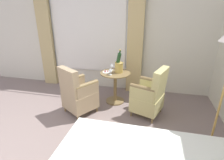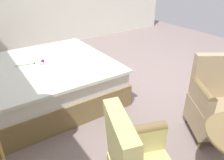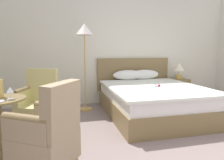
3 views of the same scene
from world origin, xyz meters
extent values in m
cube|color=silver|center=(-2.92, 0.00, 1.37)|extent=(0.12, 5.99, 2.73)
cube|color=white|center=(-2.84, 0.00, 1.43)|extent=(0.02, 1.94, 1.95)
cube|color=white|center=(-2.81, 0.00, 1.43)|extent=(0.02, 1.84, 1.92)
cube|color=#CFB67B|center=(-2.76, 1.15, 1.30)|extent=(0.10, 0.36, 2.60)
cube|color=tan|center=(-2.76, -1.15, 1.30)|extent=(0.10, 0.36, 2.60)
cylinder|color=tan|center=(-0.87, 2.44, 0.01)|extent=(0.28, 0.28, 0.03)
cylinder|color=tan|center=(-0.87, 2.44, 0.81)|extent=(0.03, 0.03, 1.56)
cylinder|color=olive|center=(-2.10, 0.83, 0.01)|extent=(0.41, 0.41, 0.03)
cylinder|color=olive|center=(-2.10, 0.83, 0.33)|extent=(0.07, 0.07, 0.67)
cylinder|color=olive|center=(-2.10, 0.83, 0.68)|extent=(0.64, 0.64, 0.02)
cylinder|color=tan|center=(-2.13, 0.90, 0.79)|extent=(0.17, 0.17, 0.21)
torus|color=tan|center=(-2.13, 0.90, 0.90)|extent=(0.19, 0.19, 0.02)
cylinder|color=white|center=(-2.13, 0.90, 0.88)|extent=(0.15, 0.15, 0.03)
cylinder|color=#1E4723|center=(-2.15, 0.88, 0.95)|extent=(0.13, 0.13, 0.32)
cylinder|color=#193D1E|center=(-2.12, 0.92, 1.13)|extent=(0.04, 0.05, 0.08)
sphere|color=gold|center=(-2.12, 0.92, 1.17)|extent=(0.04, 0.04, 0.04)
cylinder|color=white|center=(-2.25, 0.71, 0.69)|extent=(0.07, 0.07, 0.01)
cylinder|color=white|center=(-2.25, 0.71, 0.73)|extent=(0.01, 0.01, 0.08)
cone|color=white|center=(-2.25, 0.71, 0.81)|extent=(0.08, 0.08, 0.07)
cylinder|color=white|center=(-1.93, 0.76, 0.69)|extent=(0.07, 0.07, 0.01)
cylinder|color=white|center=(-1.93, 0.76, 0.73)|extent=(0.01, 0.01, 0.08)
cone|color=white|center=(-1.93, 0.76, 0.80)|extent=(0.08, 0.08, 0.07)
cylinder|color=white|center=(-2.07, 0.66, 0.69)|extent=(0.19, 0.19, 0.01)
sphere|color=maroon|center=(-2.05, 0.62, 0.71)|extent=(0.03, 0.03, 0.03)
sphere|color=maroon|center=(-2.08, 0.61, 0.71)|extent=(0.03, 0.03, 0.03)
sphere|color=maroon|center=(-2.08, 0.66, 0.71)|extent=(0.02, 0.02, 0.02)
cylinder|color=olive|center=(-2.03, 1.42, 0.06)|extent=(0.04, 0.04, 0.11)
cylinder|color=olive|center=(-1.59, 1.26, 0.06)|extent=(0.04, 0.04, 0.11)
cylinder|color=olive|center=(-1.88, 1.82, 0.06)|extent=(0.04, 0.04, 0.11)
cylinder|color=olive|center=(-1.44, 1.66, 0.06)|extent=(0.04, 0.04, 0.11)
cube|color=#CCC47D|center=(-1.74, 1.54, 0.26)|extent=(0.68, 0.66, 0.29)
cube|color=#CCC47D|center=(-1.67, 1.73, 0.69)|extent=(0.54, 0.33, 0.57)
cube|color=#CCC47D|center=(-1.95, 1.59, 0.52)|extent=(0.24, 0.47, 0.23)
cylinder|color=olive|center=(-1.95, 1.59, 0.64)|extent=(0.24, 0.47, 0.09)
cube|color=#CCC47D|center=(-1.53, 1.44, 0.52)|extent=(0.24, 0.47, 0.23)
cylinder|color=olive|center=(-1.53, 1.44, 0.64)|extent=(0.24, 0.47, 0.09)
cylinder|color=olive|center=(-1.59, 0.56, 0.06)|extent=(0.04, 0.04, 0.11)
cylinder|color=olive|center=(-1.83, 0.17, 0.06)|extent=(0.04, 0.04, 0.11)
cylinder|color=olive|center=(-1.21, 0.32, 0.06)|extent=(0.04, 0.04, 0.11)
cylinder|color=olive|center=(-1.45, -0.07, 0.06)|extent=(0.04, 0.04, 0.11)
cube|color=tan|center=(-1.52, 0.25, 0.28)|extent=(0.74, 0.74, 0.33)
cube|color=tan|center=(-1.34, 0.13, 0.70)|extent=(0.39, 0.51, 0.52)
cube|color=tan|center=(-1.42, 0.44, 0.55)|extent=(0.46, 0.34, 0.21)
cylinder|color=olive|center=(-1.42, 0.44, 0.65)|extent=(0.46, 0.34, 0.09)
cube|color=tan|center=(-1.66, 0.07, 0.55)|extent=(0.46, 0.34, 0.21)
cylinder|color=olive|center=(-1.66, 0.07, 0.65)|extent=(0.46, 0.34, 0.09)
camera|label=1|loc=(1.32, 1.56, 1.91)|focal=28.00mm
camera|label=2|loc=(-2.57, 2.42, 1.85)|focal=35.00mm
camera|label=3|loc=(-1.32, -1.77, 1.24)|focal=32.00mm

